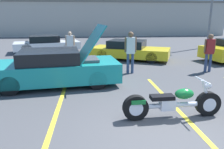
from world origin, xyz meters
name	(u,v)px	position (x,y,z in m)	size (l,w,h in m)	color
ground_plane	(175,141)	(0.00, 0.00, 0.00)	(80.00, 80.00, 0.00)	#474749
parking_stripe_foreground	(58,108)	(-2.55, 1.92, 0.00)	(0.12, 4.97, 0.01)	yellow
parking_stripe_middle	(171,103)	(0.66, 1.92, 0.00)	(0.12, 4.97, 0.01)	yellow
far_building	(101,17)	(0.00, 25.87, 2.34)	(32.00, 4.20, 4.40)	#B2AD9E
motorcycle	(172,103)	(0.32, 1.04, 0.38)	(2.47, 0.70, 0.94)	black
show_car_hood_open	(56,68)	(-2.89, 4.11, 0.62)	(4.69, 2.45, 2.14)	teal
parked_car_left_row	(47,44)	(-4.67, 12.13, 0.56)	(4.73, 2.95, 1.14)	white
parked_car_mid_row	(129,50)	(0.64, 8.74, 0.53)	(4.83, 3.50, 1.10)	yellow
spectator_near_motorcycle	(70,44)	(-2.72, 8.61, 0.96)	(0.52, 0.21, 1.63)	#333338
spectator_by_show_car	(209,50)	(3.63, 5.37, 1.00)	(0.52, 0.22, 1.69)	#38476B
spectator_midground	(130,49)	(0.09, 5.45, 1.09)	(0.52, 0.24, 1.81)	#38476B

